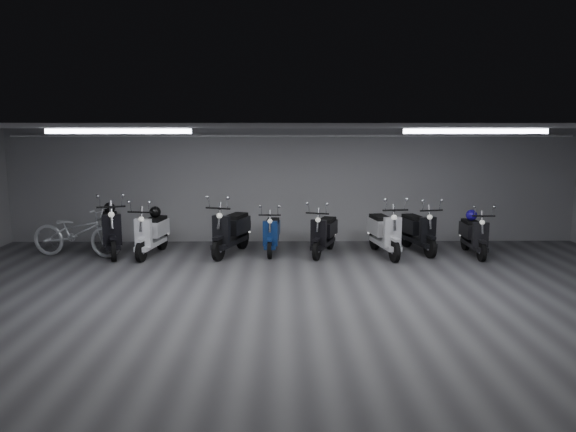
{
  "coord_description": "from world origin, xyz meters",
  "views": [
    {
      "loc": [
        -0.26,
        -8.02,
        2.76
      ],
      "look_at": [
        -0.15,
        2.5,
        1.05
      ],
      "focal_mm": 33.07,
      "sensor_mm": 36.0,
      "label": 1
    }
  ],
  "objects_px": {
    "scooter_2": "(151,226)",
    "bicycle": "(77,227)",
    "helmet_0": "(109,208)",
    "helmet_1": "(155,212)",
    "scooter_8": "(418,224)",
    "scooter_6": "(385,225)",
    "scooter_1": "(111,223)",
    "scooter_4": "(272,227)",
    "helmet_2": "(472,215)",
    "scooter_5": "(324,227)",
    "scooter_3": "(231,224)",
    "scooter_9": "(474,229)"
  },
  "relations": [
    {
      "from": "scooter_2",
      "to": "bicycle",
      "type": "distance_m",
      "value": 1.62
    },
    {
      "from": "helmet_0",
      "to": "helmet_1",
      "type": "height_order",
      "value": "helmet_0"
    },
    {
      "from": "helmet_0",
      "to": "scooter_2",
      "type": "bearing_deg",
      "value": -18.63
    },
    {
      "from": "scooter_8",
      "to": "helmet_0",
      "type": "distance_m",
      "value": 7.0
    },
    {
      "from": "scooter_6",
      "to": "scooter_1",
      "type": "bearing_deg",
      "value": 168.93
    },
    {
      "from": "scooter_4",
      "to": "helmet_0",
      "type": "bearing_deg",
      "value": -178.29
    },
    {
      "from": "helmet_2",
      "to": "bicycle",
      "type": "bearing_deg",
      "value": -178.58
    },
    {
      "from": "scooter_5",
      "to": "scooter_1",
      "type": "bearing_deg",
      "value": -160.57
    },
    {
      "from": "scooter_6",
      "to": "bicycle",
      "type": "xyz_separation_m",
      "value": [
        -6.77,
        -0.01,
        -0.03
      ]
    },
    {
      "from": "scooter_3",
      "to": "scooter_1",
      "type": "bearing_deg",
      "value": -160.37
    },
    {
      "from": "scooter_4",
      "to": "scooter_9",
      "type": "distance_m",
      "value": 4.49
    },
    {
      "from": "scooter_2",
      "to": "scooter_4",
      "type": "relative_size",
      "value": 1.11
    },
    {
      "from": "scooter_9",
      "to": "bicycle",
      "type": "bearing_deg",
      "value": -178.68
    },
    {
      "from": "scooter_2",
      "to": "scooter_8",
      "type": "distance_m",
      "value": 5.99
    },
    {
      "from": "scooter_8",
      "to": "helmet_1",
      "type": "distance_m",
      "value": 5.95
    },
    {
      "from": "scooter_3",
      "to": "scooter_9",
      "type": "xyz_separation_m",
      "value": [
        5.39,
        -0.16,
        -0.1
      ]
    },
    {
      "from": "scooter_8",
      "to": "scooter_9",
      "type": "xyz_separation_m",
      "value": [
        1.15,
        -0.34,
        -0.05
      ]
    },
    {
      "from": "scooter_3",
      "to": "scooter_8",
      "type": "height_order",
      "value": "scooter_3"
    },
    {
      "from": "scooter_3",
      "to": "scooter_8",
      "type": "xyz_separation_m",
      "value": [
        4.24,
        0.18,
        -0.05
      ]
    },
    {
      "from": "scooter_6",
      "to": "scooter_8",
      "type": "height_order",
      "value": "scooter_6"
    },
    {
      "from": "scooter_8",
      "to": "helmet_1",
      "type": "xyz_separation_m",
      "value": [
        -5.94,
        -0.02,
        0.29
      ]
    },
    {
      "from": "helmet_2",
      "to": "scooter_3",
      "type": "bearing_deg",
      "value": -179.3
    },
    {
      "from": "scooter_1",
      "to": "scooter_3",
      "type": "relative_size",
      "value": 1.03
    },
    {
      "from": "scooter_2",
      "to": "scooter_3",
      "type": "relative_size",
      "value": 0.94
    },
    {
      "from": "scooter_1",
      "to": "scooter_2",
      "type": "relative_size",
      "value": 1.1
    },
    {
      "from": "scooter_1",
      "to": "scooter_5",
      "type": "xyz_separation_m",
      "value": [
        4.74,
        -0.03,
        -0.09
      ]
    },
    {
      "from": "scooter_4",
      "to": "helmet_1",
      "type": "xyz_separation_m",
      "value": [
        -2.62,
        0.04,
        0.35
      ]
    },
    {
      "from": "scooter_6",
      "to": "scooter_8",
      "type": "distance_m",
      "value": 0.89
    },
    {
      "from": "scooter_2",
      "to": "bicycle",
      "type": "height_order",
      "value": "bicycle"
    },
    {
      "from": "scooter_3",
      "to": "scooter_6",
      "type": "bearing_deg",
      "value": 17.37
    },
    {
      "from": "scooter_9",
      "to": "scooter_3",
      "type": "bearing_deg",
      "value": 179.67
    },
    {
      "from": "helmet_1",
      "to": "scooter_5",
      "type": "bearing_deg",
      "value": -2.81
    },
    {
      "from": "scooter_1",
      "to": "scooter_3",
      "type": "bearing_deg",
      "value": -20.28
    },
    {
      "from": "scooter_5",
      "to": "helmet_2",
      "type": "xyz_separation_m",
      "value": [
        3.32,
        0.09,
        0.24
      ]
    },
    {
      "from": "helmet_1",
      "to": "scooter_8",
      "type": "bearing_deg",
      "value": 0.16
    },
    {
      "from": "scooter_1",
      "to": "helmet_2",
      "type": "height_order",
      "value": "scooter_1"
    },
    {
      "from": "bicycle",
      "to": "helmet_1",
      "type": "bearing_deg",
      "value": -69.61
    },
    {
      "from": "scooter_5",
      "to": "scooter_6",
      "type": "relative_size",
      "value": 0.92
    },
    {
      "from": "scooter_6",
      "to": "helmet_1",
      "type": "relative_size",
      "value": 7.28
    },
    {
      "from": "scooter_3",
      "to": "scooter_6",
      "type": "height_order",
      "value": "scooter_3"
    },
    {
      "from": "scooter_1",
      "to": "scooter_4",
      "type": "bearing_deg",
      "value": -18.36
    },
    {
      "from": "scooter_5",
      "to": "scooter_6",
      "type": "height_order",
      "value": "scooter_6"
    },
    {
      "from": "scooter_3",
      "to": "scooter_9",
      "type": "bearing_deg",
      "value": 18.01
    },
    {
      "from": "scooter_6",
      "to": "scooter_8",
      "type": "relative_size",
      "value": 1.06
    },
    {
      "from": "scooter_5",
      "to": "helmet_2",
      "type": "bearing_deg",
      "value": 21.37
    },
    {
      "from": "scooter_8",
      "to": "scooter_9",
      "type": "bearing_deg",
      "value": -28.97
    },
    {
      "from": "scooter_5",
      "to": "helmet_0",
      "type": "relative_size",
      "value": 6.76
    },
    {
      "from": "scooter_1",
      "to": "scooter_8",
      "type": "height_order",
      "value": "scooter_1"
    },
    {
      "from": "bicycle",
      "to": "scooter_9",
      "type": "bearing_deg",
      "value": -80.3
    },
    {
      "from": "scooter_6",
      "to": "helmet_1",
      "type": "bearing_deg",
      "value": 166.94
    }
  ]
}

